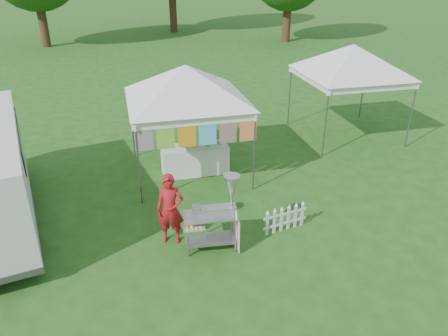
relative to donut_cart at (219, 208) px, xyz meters
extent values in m
plane|color=#244C15|center=(0.01, 0.14, -0.96)|extent=(120.00, 120.00, 0.00)
cylinder|color=#59595E|center=(-1.41, 2.22, 0.09)|extent=(0.04, 0.04, 2.10)
cylinder|color=#59595E|center=(1.43, 2.22, 0.09)|extent=(0.04, 0.04, 2.10)
cylinder|color=#59595E|center=(-1.41, 5.06, 0.09)|extent=(0.04, 0.04, 2.10)
cylinder|color=#59595E|center=(1.43, 5.06, 0.09)|extent=(0.04, 0.04, 2.10)
cube|color=white|center=(0.01, 2.22, 1.04)|extent=(3.00, 0.03, 0.22)
cube|color=white|center=(0.01, 5.06, 1.04)|extent=(3.00, 0.03, 0.22)
pyramid|color=white|center=(0.01, 3.64, 2.04)|extent=(4.24, 4.24, 0.90)
cylinder|color=#59595E|center=(0.01, 2.22, 1.12)|extent=(3.00, 0.03, 0.03)
cube|color=#31B8A0|center=(-1.24, 2.22, 0.77)|extent=(0.42, 0.01, 0.70)
cube|color=green|center=(-0.74, 2.22, 0.77)|extent=(0.42, 0.01, 0.70)
cube|color=orange|center=(-0.24, 2.22, 0.77)|extent=(0.42, 0.01, 0.70)
cube|color=blue|center=(0.26, 2.22, 0.77)|extent=(0.42, 0.01, 0.70)
cube|color=#FC990D|center=(0.76, 2.22, 0.77)|extent=(0.42, 0.01, 0.70)
cube|color=#CF1958|center=(1.26, 2.22, 0.77)|extent=(0.42, 0.01, 0.70)
cylinder|color=#59595E|center=(4.09, 3.72, 0.09)|extent=(0.04, 0.04, 2.10)
cylinder|color=#59595E|center=(6.93, 3.72, 0.09)|extent=(0.04, 0.04, 2.10)
cylinder|color=#59595E|center=(4.09, 6.56, 0.09)|extent=(0.04, 0.04, 2.10)
cylinder|color=#59595E|center=(6.93, 6.56, 0.09)|extent=(0.04, 0.04, 2.10)
cube|color=white|center=(5.51, 3.72, 1.04)|extent=(3.00, 0.03, 0.22)
cube|color=white|center=(5.51, 6.56, 1.04)|extent=(3.00, 0.03, 0.22)
pyramid|color=white|center=(5.51, 5.14, 2.04)|extent=(4.24, 4.24, 0.90)
cylinder|color=#59595E|center=(5.51, 3.72, 1.12)|extent=(3.00, 0.03, 0.03)
cylinder|color=#392114|center=(-5.99, 24.14, 1.02)|extent=(0.56, 0.56, 3.96)
cylinder|color=#392114|center=(10.01, 22.14, 0.80)|extent=(0.56, 0.56, 3.52)
cylinder|color=gray|center=(-0.67, -0.15, -0.56)|extent=(0.04, 0.04, 0.79)
cylinder|color=gray|center=(0.29, -0.23, -0.56)|extent=(0.04, 0.04, 0.79)
cylinder|color=gray|center=(-0.63, 0.28, -0.56)|extent=(0.04, 0.04, 0.79)
cylinder|color=gray|center=(0.33, 0.19, -0.56)|extent=(0.04, 0.04, 0.79)
cube|color=gray|center=(-0.17, 0.02, -0.74)|extent=(1.05, 0.59, 0.01)
cube|color=#B7B7BC|center=(-0.17, 0.02, -0.17)|extent=(1.10, 0.62, 0.04)
cube|color=#B7B7BC|center=(-0.01, 0.05, -0.08)|extent=(0.77, 0.29, 0.13)
cube|color=gray|center=(-0.43, 0.09, -0.05)|extent=(0.19, 0.21, 0.19)
cylinder|color=gray|center=(0.27, 0.03, 0.23)|extent=(0.05, 0.05, 0.79)
cone|color=#B7B7BC|center=(0.27, 0.03, 0.45)|extent=(0.34, 0.34, 0.35)
cylinder|color=#B7B7BC|center=(0.27, 0.03, 0.65)|extent=(0.36, 0.36, 0.05)
cube|color=#B7B7BC|center=(-0.55, -0.28, -0.25)|extent=(0.45, 0.30, 0.09)
cube|color=#FEABBF|center=(0.37, -0.03, -0.56)|extent=(0.08, 0.66, 0.71)
cube|color=white|center=(0.29, -0.27, -0.06)|extent=(0.02, 0.12, 0.16)
imported|color=#A2141A|center=(-0.91, 0.48, -0.18)|extent=(0.65, 0.51, 1.55)
cube|color=black|center=(-4.01, 2.91, 0.73)|extent=(0.63, 2.94, 0.60)
cylinder|color=black|center=(-3.66, 0.54, -0.59)|extent=(0.38, 0.77, 0.74)
cylinder|color=black|center=(-4.37, 3.95, -0.59)|extent=(0.38, 0.77, 0.74)
cube|color=silver|center=(1.11, 0.18, -0.68)|extent=(0.07, 0.03, 0.56)
cube|color=silver|center=(1.29, 0.22, -0.68)|extent=(0.07, 0.03, 0.56)
cube|color=silver|center=(1.46, 0.25, -0.68)|extent=(0.07, 0.03, 0.56)
cube|color=silver|center=(1.64, 0.29, -0.68)|extent=(0.07, 0.03, 0.56)
cube|color=silver|center=(1.82, 0.32, -0.68)|extent=(0.07, 0.03, 0.56)
cube|color=silver|center=(1.99, 0.36, -0.68)|extent=(0.07, 0.03, 0.56)
cube|color=silver|center=(1.55, 0.27, -0.78)|extent=(1.06, 0.24, 0.05)
cube|color=silver|center=(1.55, 0.27, -0.54)|extent=(1.06, 0.24, 0.05)
cube|color=white|center=(0.16, 3.56, -0.57)|extent=(1.80, 0.70, 0.78)
camera|label=1|loc=(-1.68, -7.24, 4.52)|focal=35.00mm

